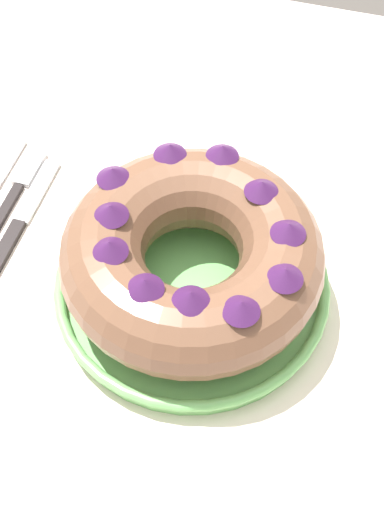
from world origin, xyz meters
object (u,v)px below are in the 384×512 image
Objects in this scene: serving_dish at (192,287)px; bundt_cake at (192,255)px; cake_knife at (19,224)px; fork at (10,202)px.

bundt_cake is at bearing 54.73° from serving_dish.
cake_knife is at bearing 170.87° from serving_dish.
serving_dish is at bearing -10.15° from cake_knife.
serving_dish is 1.09× the size of bundt_cake.
bundt_cake is at bearing -10.13° from cake_knife.
fork is at bearing 129.77° from cake_knife.
bundt_cake is 0.27m from fork.
cake_knife is at bearing -47.52° from fork.
serving_dish is 0.06m from bundt_cake.
serving_dish is at bearing -125.27° from bundt_cake.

